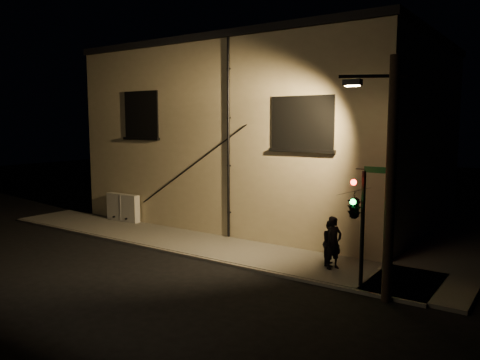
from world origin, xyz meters
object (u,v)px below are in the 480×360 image
Objects in this scene: utility_cabinet at (123,207)px; pedestrian_b at (331,243)px; streetlamp_pole at (388,172)px; pedestrian_a at (334,243)px; traffic_signal at (355,206)px.

pedestrian_b is (11.60, -0.96, 0.10)m from utility_cabinet.
utility_cabinet is at bearing 168.68° from streetlamp_pole.
traffic_signal is (1.16, -1.20, 1.55)m from pedestrian_a.
pedestrian_a is 0.49× the size of traffic_signal.
pedestrian_a is (11.84, -1.31, 0.21)m from utility_cabinet.
traffic_signal is at bearing 164.08° from streetlamp_pole.
utility_cabinet is 14.57m from streetlamp_pole.
streetlamp_pole is (2.17, -1.49, 2.62)m from pedestrian_a.
streetlamp_pole is at bearing -146.94° from pedestrian_b.
traffic_signal reaches higher than pedestrian_a.
utility_cabinet is 0.57× the size of traffic_signal.
pedestrian_b is at bearing 131.89° from traffic_signal.
streetlamp_pole is (2.41, -1.85, 2.73)m from pedestrian_b.
streetlamp_pole reaches higher than pedestrian_a.
pedestrian_a is 3.71m from streetlamp_pole.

